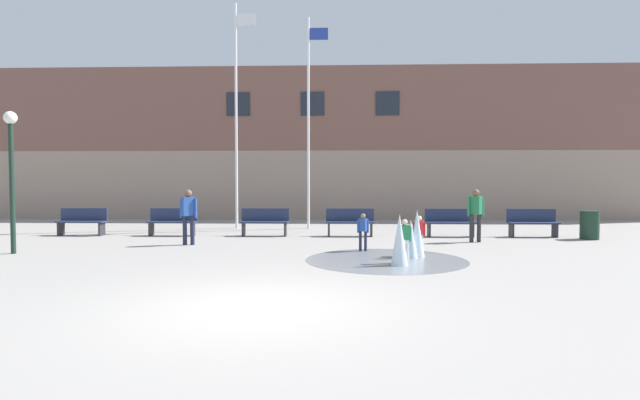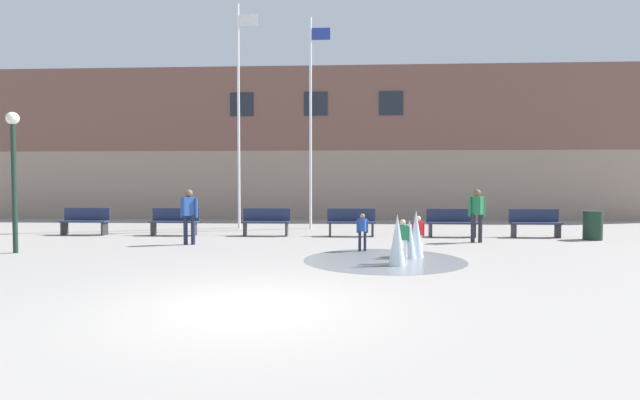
# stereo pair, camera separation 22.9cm
# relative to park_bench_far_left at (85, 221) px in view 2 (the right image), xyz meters

# --- Properties ---
(ground_plane) EXTENTS (100.00, 100.00, 0.00)m
(ground_plane) POSITION_rel_park_bench_far_left_xyz_m (7.43, -9.29, -0.48)
(ground_plane) COLOR gray
(library_building) EXTENTS (36.00, 6.05, 7.22)m
(library_building) POSITION_rel_park_bench_far_left_xyz_m (7.43, 10.00, 3.13)
(library_building) COLOR gray
(library_building) RESTS_ON ground
(splash_fountain) EXTENTS (3.76, 3.76, 1.15)m
(splash_fountain) POSITION_rel_park_bench_far_left_xyz_m (10.19, -4.85, -0.05)
(splash_fountain) COLOR gray
(splash_fountain) RESTS_ON ground
(park_bench_far_left) EXTENTS (1.60, 0.44, 0.91)m
(park_bench_far_left) POSITION_rel_park_bench_far_left_xyz_m (0.00, 0.00, 0.00)
(park_bench_far_left) COLOR #28282D
(park_bench_far_left) RESTS_ON ground
(park_bench_under_left_flagpole) EXTENTS (1.60, 0.44, 0.91)m
(park_bench_under_left_flagpole) POSITION_rel_park_bench_far_left_xyz_m (3.08, 0.02, 0.00)
(park_bench_under_left_flagpole) COLOR #28282D
(park_bench_under_left_flagpole) RESTS_ON ground
(park_bench_center) EXTENTS (1.60, 0.44, 0.91)m
(park_bench_center) POSITION_rel_park_bench_far_left_xyz_m (6.19, 0.07, 0.00)
(park_bench_center) COLOR #28282D
(park_bench_center) RESTS_ON ground
(park_bench_under_right_flagpole) EXTENTS (1.60, 0.44, 0.91)m
(park_bench_under_right_flagpole) POSITION_rel_park_bench_far_left_xyz_m (9.03, 0.07, 0.00)
(park_bench_under_right_flagpole) COLOR #28282D
(park_bench_under_right_flagpole) RESTS_ON ground
(park_bench_near_trashcan) EXTENTS (1.60, 0.44, 0.91)m
(park_bench_near_trashcan) POSITION_rel_park_bench_far_left_xyz_m (12.32, 0.05, 0.00)
(park_bench_near_trashcan) COLOR #28282D
(park_bench_near_trashcan) RESTS_ON ground
(park_bench_far_right) EXTENTS (1.60, 0.44, 0.91)m
(park_bench_far_right) POSITION_rel_park_bench_far_left_xyz_m (15.00, 0.06, 0.00)
(park_bench_far_right) COLOR #28282D
(park_bench_far_right) RESTS_ON ground
(child_running) EXTENTS (0.31, 0.19, 0.99)m
(child_running) POSITION_rel_park_bench_far_left_xyz_m (10.13, -5.26, 0.10)
(child_running) COLOR silver
(child_running) RESTS_ON ground
(child_with_pink_shirt) EXTENTS (0.31, 0.18, 0.99)m
(child_with_pink_shirt) POSITION_rel_park_bench_far_left_xyz_m (10.63, -4.17, 0.10)
(child_with_pink_shirt) COLOR silver
(child_with_pink_shirt) RESTS_ON ground
(adult_near_bench) EXTENTS (0.50, 0.38, 1.59)m
(adult_near_bench) POSITION_rel_park_bench_far_left_xyz_m (12.76, -1.40, 0.45)
(adult_near_bench) COLOR #28282D
(adult_near_bench) RESTS_ON ground
(child_in_fountain) EXTENTS (0.31, 0.22, 0.99)m
(child_in_fountain) POSITION_rel_park_bench_far_left_xyz_m (9.29, -3.41, 0.10)
(child_in_fountain) COLOR #1E233D
(child_in_fountain) RESTS_ON ground
(adult_watching) EXTENTS (0.50, 0.37, 1.59)m
(adult_watching) POSITION_rel_park_bench_far_left_xyz_m (4.34, -2.34, 0.45)
(adult_watching) COLOR #1E233D
(adult_watching) RESTS_ON ground
(flagpole_left) EXTENTS (0.80, 0.10, 8.59)m
(flagpole_left) POSITION_rel_park_bench_far_left_xyz_m (4.74, 2.64, 4.07)
(flagpole_left) COLOR silver
(flagpole_left) RESTS_ON ground
(flagpole_right) EXTENTS (0.80, 0.10, 8.03)m
(flagpole_right) POSITION_rel_park_bench_far_left_xyz_m (7.52, 2.64, 3.78)
(flagpole_right) COLOR silver
(flagpole_right) RESTS_ON ground
(lamp_post_left_lane) EXTENTS (0.32, 0.32, 3.59)m
(lamp_post_left_lane) POSITION_rel_park_bench_far_left_xyz_m (0.42, -4.20, 1.89)
(lamp_post_left_lane) COLOR #192D23
(lamp_post_left_lane) RESTS_ON ground
(trash_can) EXTENTS (0.56, 0.56, 0.90)m
(trash_can) POSITION_rel_park_bench_far_left_xyz_m (16.54, -0.54, -0.03)
(trash_can) COLOR #193323
(trash_can) RESTS_ON ground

